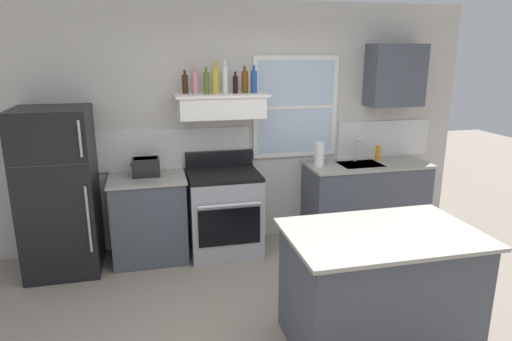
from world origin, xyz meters
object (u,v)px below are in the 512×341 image
(bottle_olive_oil_square, at_px, (206,83))
(stove_range, at_px, (224,212))
(bottle_brown_stout, at_px, (185,84))
(bottle_balsamic_dark, at_px, (235,84))
(bottle_clear_tall, at_px, (225,79))
(dish_soap_bottle, at_px, (378,153))
(bottle_blue_liqueur, at_px, (254,81))
(kitchen_island, at_px, (378,288))
(bottle_rose_pink, at_px, (195,82))
(bottle_amber_wine, at_px, (245,81))
(paper_towel_roll, at_px, (319,155))
(bottle_champagne_gold_foil, at_px, (215,80))
(toaster, at_px, (146,167))
(refrigerator, at_px, (59,192))

(bottle_olive_oil_square, bearing_deg, stove_range, -28.28)
(bottle_brown_stout, height_order, bottle_balsamic_dark, bottle_brown_stout)
(bottle_clear_tall, relative_size, dish_soap_bottle, 1.91)
(bottle_clear_tall, relative_size, bottle_blue_liqueur, 1.21)
(kitchen_island, bearing_deg, bottle_rose_pink, 119.56)
(bottle_balsamic_dark, xyz_separation_m, bottle_amber_wine, (0.11, 0.06, 0.02))
(bottle_rose_pink, distance_m, dish_soap_bottle, 2.30)
(paper_towel_roll, bearing_deg, bottle_champagne_gold_foil, 177.91)
(bottle_rose_pink, xyz_separation_m, kitchen_island, (1.12, -1.97, -1.41))
(bottle_balsamic_dark, bearing_deg, bottle_amber_wine, 28.30)
(bottle_amber_wine, distance_m, paper_towel_roll, 1.17)
(toaster, bearing_deg, refrigerator, -173.14)
(refrigerator, xyz_separation_m, dish_soap_bottle, (3.53, 0.16, 0.17))
(bottle_brown_stout, xyz_separation_m, bottle_balsamic_dark, (0.51, -0.09, -0.01))
(kitchen_island, bearing_deg, bottle_champagne_gold_foil, 115.38)
(bottle_blue_liqueur, bearing_deg, dish_soap_bottle, 2.08)
(bottle_brown_stout, relative_size, kitchen_island, 0.17)
(refrigerator, bearing_deg, stove_range, 0.80)
(refrigerator, xyz_separation_m, bottle_balsamic_dark, (1.80, 0.09, 1.01))
(bottle_balsamic_dark, xyz_separation_m, kitchen_island, (0.71, -1.92, -1.38))
(bottle_champagne_gold_foil, distance_m, bottle_balsamic_dark, 0.21)
(stove_range, bearing_deg, bottle_blue_liqueur, 12.99)
(bottle_brown_stout, xyz_separation_m, bottle_olive_oil_square, (0.21, -0.08, 0.01))
(toaster, distance_m, stove_range, 0.97)
(bottle_blue_liqueur, height_order, paper_towel_roll, bottle_blue_liqueur)
(bottle_amber_wine, bearing_deg, bottle_clear_tall, -174.88)
(bottle_champagne_gold_foil, bearing_deg, bottle_amber_wine, 8.21)
(bottle_rose_pink, bearing_deg, paper_towel_roll, -3.41)
(bottle_blue_liqueur, height_order, dish_soap_bottle, bottle_blue_liqueur)
(bottle_clear_tall, bearing_deg, bottle_amber_wine, 5.12)
(toaster, bearing_deg, paper_towel_roll, -1.25)
(bottle_brown_stout, distance_m, paper_towel_roll, 1.67)
(bottle_balsamic_dark, xyz_separation_m, bottle_blue_liqueur, (0.20, 0.02, 0.03))
(bottle_rose_pink, relative_size, kitchen_island, 0.20)
(bottle_champagne_gold_foil, relative_size, bottle_blue_liqueur, 1.17)
(refrigerator, xyz_separation_m, paper_towel_roll, (2.75, 0.06, 0.22))
(bottle_brown_stout, bearing_deg, bottle_olive_oil_square, -19.82)
(bottle_clear_tall, bearing_deg, bottle_balsamic_dark, -22.97)
(stove_range, height_order, bottle_champagne_gold_foil, bottle_champagne_gold_foil)
(paper_towel_roll, bearing_deg, bottle_rose_pink, 176.59)
(bottle_amber_wine, height_order, paper_towel_roll, bottle_amber_wine)
(bottle_champagne_gold_foil, relative_size, dish_soap_bottle, 1.85)
(bottle_rose_pink, xyz_separation_m, dish_soap_bottle, (2.13, 0.02, -0.86))
(paper_towel_roll, bearing_deg, bottle_balsamic_dark, 178.34)
(bottle_brown_stout, relative_size, bottle_amber_wine, 0.86)
(bottle_brown_stout, bearing_deg, bottle_balsamic_dark, -9.96)
(bottle_champagne_gold_foil, height_order, dish_soap_bottle, bottle_champagne_gold_foil)
(refrigerator, height_order, bottle_balsamic_dark, bottle_balsamic_dark)
(refrigerator, relative_size, bottle_champagne_gold_foil, 4.97)
(dish_soap_bottle, bearing_deg, stove_range, -175.82)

